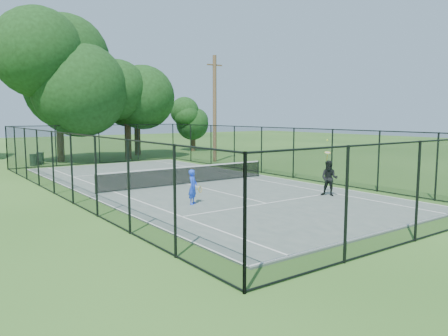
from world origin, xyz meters
TOP-DOWN VIEW (x-y plane):
  - ground at (0.00, 0.00)m, footprint 120.00×120.00m
  - tennis_court at (0.00, 0.00)m, footprint 11.00×24.00m
  - tennis_net at (0.00, 0.00)m, footprint 10.08×0.08m
  - fence at (0.00, 0.00)m, footprint 13.10×26.10m
  - tree_near_left at (-2.05, 16.07)m, footprint 8.16×8.16m
  - tree_near_mid at (3.35, 15.22)m, footprint 6.00×6.00m
  - tree_near_right at (5.58, 18.13)m, footprint 5.13×5.13m
  - tree_far_right at (12.35, 19.15)m, footprint 3.97×3.97m
  - trash_bin_left at (-4.50, 14.43)m, footprint 0.58×0.58m
  - trash_bin_right at (-3.88, 15.09)m, footprint 0.58×0.58m
  - utility_pole at (8.08, 9.00)m, footprint 1.40×0.30m
  - player_blue at (-2.57, -4.70)m, footprint 0.90×0.60m
  - player_black at (3.44, -6.78)m, footprint 0.89×1.03m

SIDE VIEW (x-z plane):
  - ground at x=0.00m, z-range 0.00..0.00m
  - tennis_court at x=0.00m, z-range 0.00..0.06m
  - trash_bin_left at x=-4.50m, z-range 0.01..0.88m
  - trash_bin_right at x=-3.88m, z-range 0.01..0.92m
  - tennis_net at x=0.00m, z-range 0.10..1.05m
  - player_blue at x=-2.57m, z-range 0.06..1.50m
  - player_black at x=3.44m, z-range -0.40..2.15m
  - fence at x=0.00m, z-range 0.00..3.00m
  - tree_far_right at x=12.35m, z-range 0.62..5.87m
  - utility_pole at x=8.08m, z-range 0.06..8.49m
  - tree_near_right at x=5.58m, z-range 0.95..8.04m
  - tree_near_mid at x=3.35m, z-range 0.91..8.76m
  - tree_near_left at x=-2.05m, z-range 1.23..11.87m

